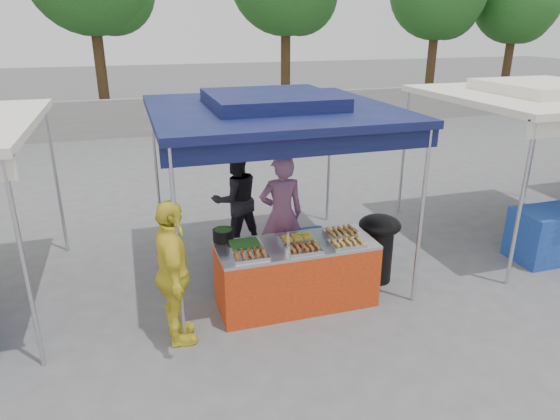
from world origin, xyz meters
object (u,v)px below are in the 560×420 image
object	(u,v)px
wok_burner	(379,242)
vendor_woman	(281,214)
cooking_pot	(223,235)
customer_person	(174,274)
vendor_table	(296,274)
helper_man	(236,199)

from	to	relation	value
wok_burner	vendor_woman	distance (m)	1.42
cooking_pot	customer_person	world-z (taller)	customer_person
vendor_table	cooking_pot	size ratio (longest dim) A/B	7.60
cooking_pot	wok_burner	bearing A→B (deg)	-2.75
wok_burner	customer_person	bearing A→B (deg)	-166.38
vendor_woman	helper_man	xyz separation A→B (m)	(-0.45, 0.97, -0.05)
cooking_pot	wok_burner	distance (m)	2.19
vendor_woman	customer_person	bearing A→B (deg)	41.75
cooking_pot	customer_person	distance (m)	1.02
vendor_table	helper_man	size ratio (longest dim) A/B	1.21
helper_man	wok_burner	bearing A→B (deg)	123.70
vendor_table	wok_burner	size ratio (longest dim) A/B	2.04
vendor_woman	customer_person	size ratio (longest dim) A/B	1.02
vendor_table	customer_person	xyz separation A→B (m)	(-1.56, -0.38, 0.43)
wok_burner	helper_man	xyz separation A→B (m)	(-1.66, 1.67, 0.24)
vendor_table	customer_person	world-z (taller)	customer_person
wok_burner	vendor_woman	bearing A→B (deg)	150.76
helper_man	customer_person	bearing A→B (deg)	51.36
wok_burner	helper_man	distance (m)	2.37
vendor_woman	customer_person	world-z (taller)	vendor_woman
vendor_table	customer_person	size ratio (longest dim) A/B	1.17
vendor_table	helper_man	distance (m)	2.00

